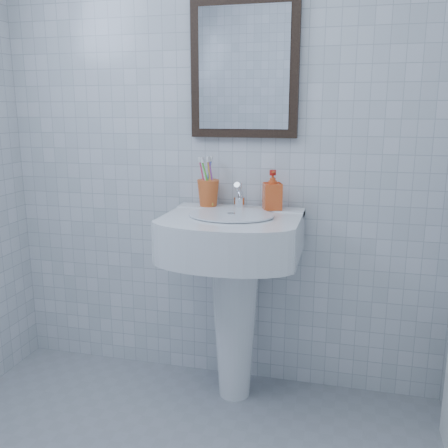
# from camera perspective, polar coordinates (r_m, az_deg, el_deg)

# --- Properties ---
(wall_back) EXTENTS (2.20, 0.02, 2.50)m
(wall_back) POSITION_cam_1_polar(r_m,az_deg,el_deg) (2.42, -0.60, 10.17)
(wall_back) COLOR silver
(wall_back) RESTS_ON ground
(washbasin) EXTENTS (0.60, 0.44, 0.92)m
(washbasin) POSITION_cam_1_polar(r_m,az_deg,el_deg) (2.31, 1.13, -5.92)
(washbasin) COLOR white
(washbasin) RESTS_ON ground
(faucet) EXTENTS (0.05, 0.11, 0.13)m
(faucet) POSITION_cam_1_polar(r_m,az_deg,el_deg) (2.33, 1.77, 3.06)
(faucet) COLOR silver
(faucet) RESTS_ON washbasin
(toothbrush_cup) EXTENTS (0.11, 0.11, 0.13)m
(toothbrush_cup) POSITION_cam_1_polar(r_m,az_deg,el_deg) (2.38, -1.81, 3.57)
(toothbrush_cup) COLOR #D35823
(toothbrush_cup) RESTS_ON washbasin
(soap_dispenser) EXTENTS (0.10, 0.11, 0.18)m
(soap_dispenser) POSITION_cam_1_polar(r_m,az_deg,el_deg) (2.31, 5.56, 3.89)
(soap_dispenser) COLOR red
(soap_dispenser) RESTS_ON washbasin
(wall_mirror) EXTENTS (0.50, 0.04, 0.62)m
(wall_mirror) POSITION_cam_1_polar(r_m,az_deg,el_deg) (2.38, 2.32, 17.33)
(wall_mirror) COLOR black
(wall_mirror) RESTS_ON wall_back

